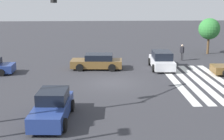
# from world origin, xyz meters

# --- Properties ---
(ground_plane) EXTENTS (115.85, 115.85, 0.00)m
(ground_plane) POSITION_xyz_m (0.00, 0.00, 0.00)
(ground_plane) COLOR #333338
(crosswalk_markings) EXTENTS (11.22, 4.40, 0.01)m
(crosswalk_markings) POSITION_xyz_m (0.00, -6.98, 0.00)
(crosswalk_markings) COLOR silver
(crosswalk_markings) RESTS_ON ground_plane
(car_1) EXTENTS (4.48, 2.21, 1.65)m
(car_1) POSITION_xyz_m (4.60, -4.88, 0.78)
(car_1) COLOR silver
(car_1) RESTS_ON ground_plane
(car_3) EXTENTS (4.66, 2.21, 1.64)m
(car_3) POSITION_xyz_m (-7.24, 3.65, 0.74)
(car_3) COLOR navy
(car_3) RESTS_ON ground_plane
(car_4) EXTENTS (2.38, 4.82, 1.42)m
(car_4) POSITION_xyz_m (4.73, 1.15, 0.68)
(car_4) COLOR brown
(car_4) RESTS_ON ground_plane
(pedestrian) EXTENTS (0.41, 0.41, 1.71)m
(pedestrian) POSITION_xyz_m (8.07, -7.73, 0.95)
(pedestrian) COLOR #38383D
(pedestrian) RESTS_ON ground_plane
(tree_corner_c) EXTENTS (2.43, 2.43, 4.14)m
(tree_corner_c) POSITION_xyz_m (11.61, -11.75, 2.91)
(tree_corner_c) COLOR brown
(tree_corner_c) RESTS_ON ground_plane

